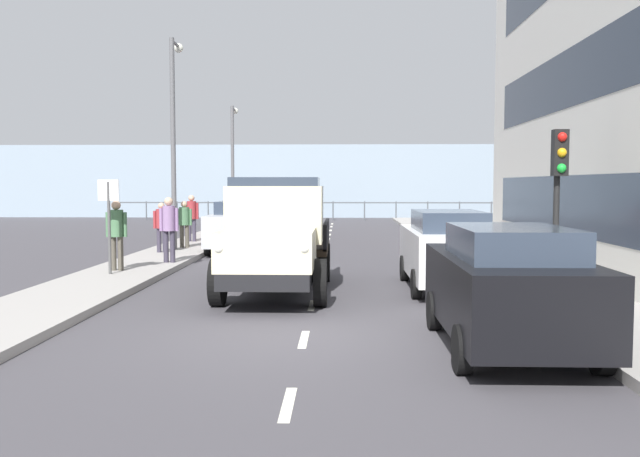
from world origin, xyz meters
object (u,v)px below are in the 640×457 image
Objects in this scene: street_sign at (109,210)px; pedestrian_strolling at (184,220)px; car_white_kerbside_1 at (447,249)px; truck_vintage_cream at (276,238)px; car_silver_oppositeside_0 at (241,225)px; car_red_oppositeside_1 at (261,217)px; traffic_light_near at (559,175)px; pedestrian_with_bag at (116,229)px; lamp_post_far at (233,155)px; car_black_kerbside_near at (508,286)px; pedestrian_couple_a at (169,224)px; pedestrian_by_lamp at (192,214)px; pedestrian_couple_b at (162,223)px; lamp_post_promenade at (174,125)px.

pedestrian_strolling is at bearing -91.83° from street_sign.
truck_vintage_cream is at bearing 12.68° from car_white_kerbside_1.
truck_vintage_cream is 1.28× the size of car_silver_oppositeside_0.
car_white_kerbside_1 is 2.58× the size of pedestrian_strolling.
car_red_oppositeside_1 is 16.70m from traffic_light_near.
pedestrian_with_bag is 0.54× the size of traffic_light_near.
truck_vintage_cream reaches higher than car_silver_oppositeside_0.
car_silver_oppositeside_0 is 6.48m from pedestrian_with_bag.
lamp_post_far is at bearing -67.05° from car_white_kerbside_1.
car_black_kerbside_near is at bearing 120.23° from pedestrian_strolling.
lamp_post_far reaches higher than car_white_kerbside_1.
pedestrian_couple_a is 6.74m from pedestrian_by_lamp.
pedestrian_strolling reaches higher than pedestrian_couple_b.
lamp_post_promenade is 6.71m from street_sign.
car_black_kerbside_near is 2.21× the size of pedestrian_couple_a.
pedestrian_couple_b is at bearing -55.29° from car_black_kerbside_near.
car_white_kerbside_1 is 2.34× the size of pedestrian_by_lamp.
pedestrian_strolling is at bearing 71.40° from car_red_oppositeside_1.
pedestrian_by_lamp is 8.18m from lamp_post_far.
car_silver_oppositeside_0 is at bearing -109.73° from pedestrian_with_bag.
car_white_kerbside_1 is 8.08m from pedestrian_with_bag.
pedestrian_strolling is at bearing -59.77° from car_black_kerbside_near.
car_black_kerbside_near is 4.72m from traffic_light_near.
street_sign is (0.81, 2.37, 0.48)m from pedestrian_couple_a.
car_silver_oppositeside_0 is 1.01× the size of car_red_oppositeside_1.
pedestrian_strolling is 0.23× the size of lamp_post_promenade.
street_sign is (-0.05, 0.65, 0.51)m from pedestrian_with_bag.
car_white_kerbside_1 is 0.92× the size of car_silver_oppositeside_0.
truck_vintage_cream is 9.65m from lamp_post_promenade.
pedestrian_couple_b is (0.94, -2.67, -0.14)m from pedestrian_couple_a.
pedestrian_with_bag is 6.34m from lamp_post_promenade.
car_white_kerbside_1 is 0.59× the size of lamp_post_promenade.
pedestrian_by_lamp is at bearing 55.95° from car_red_oppositeside_1.
traffic_light_near is 10.10m from street_sign.
truck_vintage_cream is at bearing 127.79° from pedestrian_couple_a.
truck_vintage_cream is 1.39× the size of car_white_kerbside_1.
pedestrian_strolling is at bearing -81.99° from pedestrian_couple_a.
lamp_post_promenade is at bearing 14.24° from car_silver_oppositeside_0.
pedestrian_couple_b is at bearing 36.90° from car_silver_oppositeside_0.
lamp_post_far reaches higher than pedestrian_by_lamp.
car_silver_oppositeside_0 is at bearing -54.21° from car_white_kerbside_1.
lamp_post_far is (7.60, -23.24, 2.83)m from car_black_kerbside_near.
car_white_kerbside_1 and car_red_oppositeside_1 have the same top height.
car_white_kerbside_1 is at bearing 167.19° from pedestrian_with_bag.
pedestrian_couple_a is 0.79× the size of street_sign.
pedestrian_couple_b is 12.07m from lamp_post_far.
pedestrian_by_lamp reaches higher than pedestrian_strolling.
car_silver_oppositeside_0 is 7.12m from street_sign.
street_sign is at bearing -13.93° from traffic_light_near.
pedestrian_with_bag is 1.11× the size of pedestrian_couple_b.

